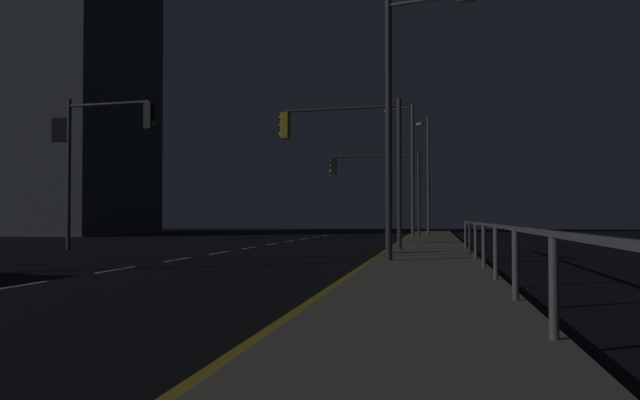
{
  "coord_description": "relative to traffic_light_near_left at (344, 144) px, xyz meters",
  "views": [
    {
      "loc": [
        7.38,
        -2.53,
        1.24
      ],
      "look_at": [
        1.85,
        31.31,
        2.09
      ],
      "focal_mm": 39.41,
      "sensor_mm": 36.0,
      "label": 1
    }
  ],
  "objects": [
    {
      "name": "ground_plane",
      "position": [
        -4.23,
        -4.57,
        -3.85
      ],
      "size": [
        112.0,
        112.0,
        0.0
      ],
      "primitive_type": "plane",
      "color": "black",
      "rests_on": "ground"
    },
    {
      "name": "sidewalk_right",
      "position": [
        2.98,
        -4.57,
        -3.78
      ],
      "size": [
        2.75,
        77.0,
        0.14
      ],
      "primitive_type": "cube",
      "color": "gray",
      "rests_on": "ground"
    },
    {
      "name": "lane_markings_center",
      "position": [
        -4.23,
        -1.07,
        -3.85
      ],
      "size": [
        0.14,
        50.0,
        0.01
      ],
      "color": "silver",
      "rests_on": "ground"
    },
    {
      "name": "lane_edge_line",
      "position": [
        1.36,
        0.43,
        -3.85
      ],
      "size": [
        0.14,
        53.0,
        0.01
      ],
      "color": "gold",
      "rests_on": "ground"
    },
    {
      "name": "traffic_light_near_left",
      "position": [
        0.0,
        0.0,
        0.0
      ],
      "size": [
        4.49,
        0.88,
        5.22
      ],
      "color": "#38383D",
      "rests_on": "sidewalk_right"
    },
    {
      "name": "traffic_light_far_center",
      "position": [
        -0.09,
        15.61,
        -0.21
      ],
      "size": [
        5.22,
        0.34,
        4.87
      ],
      "color": "#38383D",
      "rests_on": "sidewalk_right"
    },
    {
      "name": "traffic_light_far_left",
      "position": [
        -8.97,
        -0.19,
        0.15
      ],
      "size": [
        3.73,
        0.73,
        5.72
      ],
      "color": "#2D3033",
      "rests_on": "ground"
    },
    {
      "name": "street_lamp_mid_block",
      "position": [
        2.67,
        21.87,
        0.88
      ],
      "size": [
        0.93,
        1.99,
        7.66
      ],
      "color": "#4C4C51",
      "rests_on": "sidewalk_right"
    },
    {
      "name": "street_lamp_far_end",
      "position": [
        2.4,
        -6.71,
        0.4
      ],
      "size": [
        2.34,
        0.91,
        6.72
      ],
      "color": "#2D3033",
      "rests_on": "sidewalk_right"
    },
    {
      "name": "street_lamp_median",
      "position": [
        1.7,
        14.86,
        0.74
      ],
      "size": [
        1.75,
        1.24,
        7.43
      ],
      "color": "#4C4C51",
      "rests_on": "sidewalk_right"
    },
    {
      "name": "barrier_fence",
      "position": [
        4.21,
        -11.96,
        -2.97
      ],
      "size": [
        0.09,
        24.29,
        0.98
      ],
      "color": "#59595E",
      "rests_on": "sidewalk_right"
    },
    {
      "name": "building_distant",
      "position": [
        -25.8,
        23.14,
        6.56
      ],
      "size": [
        14.06,
        13.25,
        20.82
      ],
      "color": "#3D424C",
      "rests_on": "ground"
    }
  ]
}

